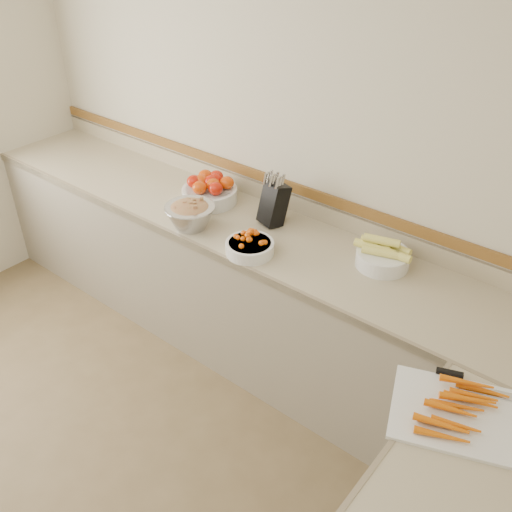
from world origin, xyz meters
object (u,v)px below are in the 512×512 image
Objects in this scene: corn_bowl at (383,255)px; tomato_bowl at (210,190)px; rhubarb_bowl at (190,214)px; knife_block at (274,203)px; cherry_tomato_bowl at (250,246)px; cutting_board at (458,411)px.

tomato_bowl is at bearing -178.09° from corn_bowl.
corn_bowl is 1.07m from rhubarb_bowl.
knife_block is 1.23× the size of cherry_tomato_bowl.
knife_block is 1.54m from cutting_board.
cherry_tomato_bowl is 0.90× the size of rhubarb_bowl.
knife_block is 0.47m from rhubarb_bowl.
corn_bowl is at bearing 0.23° from knife_block.
cutting_board is (1.71, -0.36, -0.06)m from rhubarb_bowl.
rhubarb_bowl reaches higher than cutting_board.
cutting_board is (1.83, -0.66, -0.06)m from tomato_bowl.
tomato_bowl reaches higher than cutting_board.
cherry_tomato_bowl is at bearing -27.93° from tomato_bowl.
knife_block is 1.11× the size of rhubarb_bowl.
knife_block reaches higher than corn_bowl.
cutting_board is (0.69, -0.69, -0.04)m from corn_bowl.
knife_block is 0.35m from cherry_tomato_bowl.
cherry_tomato_bowl is at bearing -73.57° from knife_block.
cutting_board is at bearing -26.68° from knife_block.
knife_block is at bearing 106.43° from cherry_tomato_bowl.
cutting_board is at bearing -45.31° from corn_bowl.
tomato_bowl is at bearing -175.55° from knife_block.
rhubarb_bowl is at bearing 168.05° from cutting_board.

